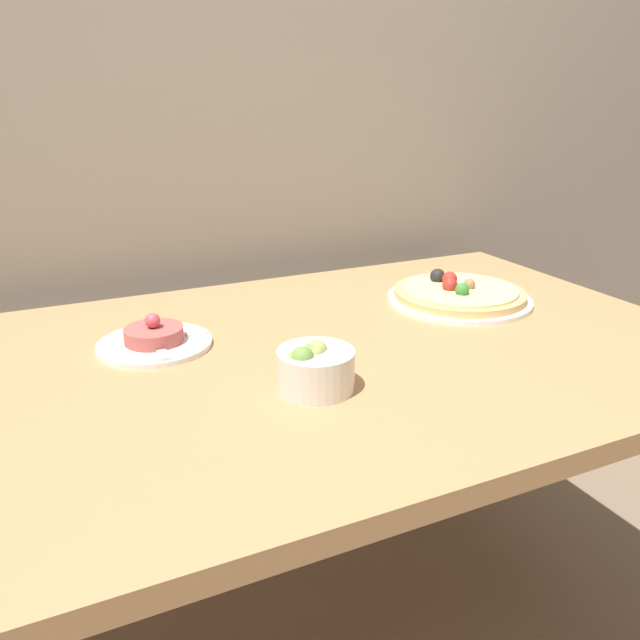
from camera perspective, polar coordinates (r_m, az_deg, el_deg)
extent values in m
cube|color=gray|center=(1.56, -10.58, 25.25)|extent=(8.00, 0.05, 2.60)
cube|color=#AD7F51|center=(1.10, -0.85, -3.57)|extent=(1.46, 0.89, 0.03)
cylinder|color=#AD7F51|center=(1.88, 13.16, -5.84)|extent=(0.06, 0.06, 0.69)
cylinder|color=white|center=(1.38, 12.58, 1.86)|extent=(0.31, 0.31, 0.01)
cylinder|color=#DBB26B|center=(1.38, 12.62, 2.36)|extent=(0.28, 0.28, 0.02)
cylinder|color=beige|center=(1.37, 12.65, 2.78)|extent=(0.25, 0.25, 0.01)
sphere|color=#387F33|center=(1.33, 12.87, 2.70)|extent=(0.03, 0.03, 0.03)
sphere|color=black|center=(1.41, 10.70, 3.96)|extent=(0.03, 0.03, 0.03)
sphere|color=#997047|center=(1.38, 13.50, 3.18)|extent=(0.03, 0.03, 0.03)
sphere|color=#B22D23|center=(1.40, 11.77, 3.68)|extent=(0.03, 0.03, 0.03)
sphere|color=#B22D23|center=(1.36, 11.77, 3.15)|extent=(0.03, 0.03, 0.03)
cylinder|color=white|center=(1.15, -14.86, -2.14)|extent=(0.20, 0.20, 0.01)
cylinder|color=#B2514C|center=(1.14, -14.94, -1.30)|extent=(0.10, 0.10, 0.03)
sphere|color=#DB4C5B|center=(1.13, -15.06, -0.04)|extent=(0.03, 0.03, 0.03)
cube|color=white|center=(1.16, -11.21, -1.20)|extent=(0.04, 0.02, 0.01)
cube|color=white|center=(1.21, -15.58, -0.54)|extent=(0.02, 0.04, 0.01)
cube|color=white|center=(1.14, -18.66, -2.35)|extent=(0.04, 0.02, 0.01)
cube|color=white|center=(1.07, -14.12, -3.16)|extent=(0.02, 0.04, 0.01)
cylinder|color=silver|center=(0.94, -0.39, -4.60)|extent=(0.12, 0.12, 0.06)
sphere|color=#A3B25B|center=(0.92, -2.12, -3.54)|extent=(0.03, 0.03, 0.03)
sphere|color=#668E42|center=(0.92, -1.65, -3.55)|extent=(0.04, 0.04, 0.04)
sphere|color=#668E42|center=(0.93, -0.72, -3.10)|extent=(0.03, 0.03, 0.03)
sphere|color=#8EA34C|center=(0.93, -0.44, -3.16)|extent=(0.03, 0.03, 0.03)
sphere|color=#A3B25B|center=(0.94, -0.38, -2.87)|extent=(0.04, 0.04, 0.04)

